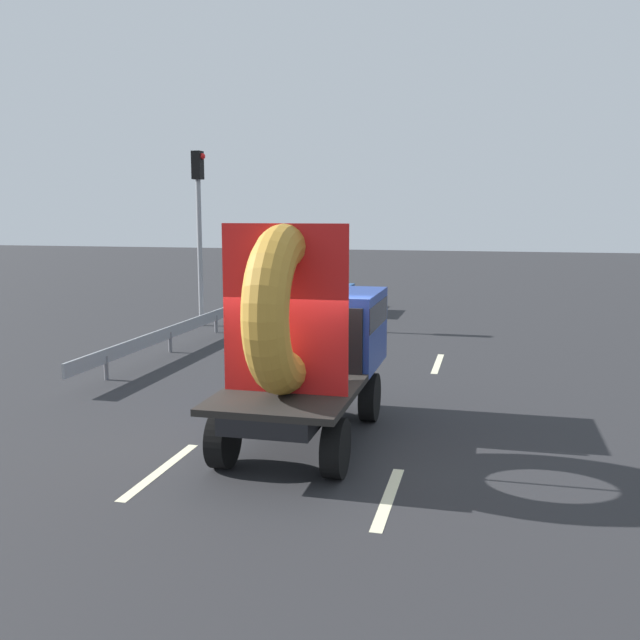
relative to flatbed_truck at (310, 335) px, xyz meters
The scene contains 9 objects.
ground_plane 1.88m from the flatbed_truck, 100.22° to the right, with size 120.00×120.00×0.00m, color #28282B.
flatbed_truck is the anchor object (origin of this frame).
distant_sedan 14.91m from the flatbed_truck, 103.14° to the left, with size 1.85×4.33×1.41m.
traffic_light 12.39m from the flatbed_truck, 121.82° to the left, with size 0.42×0.36×5.71m.
guardrail 9.40m from the flatbed_truck, 125.76° to the left, with size 0.10×12.99×0.71m.
lane_dash_left_near 3.24m from the flatbed_truck, 127.91° to the right, with size 2.33×0.16×0.01m, color beige.
lane_dash_left_far 6.11m from the flatbed_truck, 106.77° to the left, with size 2.15×0.16×0.01m, color beige.
lane_dash_right_near 3.37m from the flatbed_truck, 54.35° to the right, with size 2.12×0.16×0.01m, color beige.
lane_dash_right_far 6.66m from the flatbed_truck, 74.75° to the left, with size 2.34×0.16×0.01m, color beige.
Camera 1 is at (3.04, -10.35, 3.74)m, focal length 39.25 mm.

